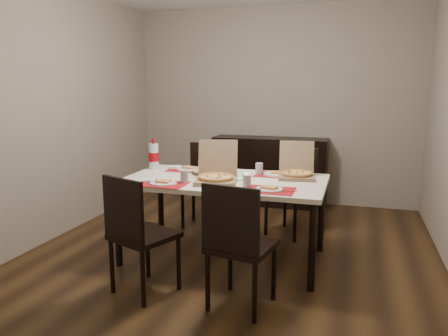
# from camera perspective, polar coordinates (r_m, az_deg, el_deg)

# --- Properties ---
(ground) EXTENTS (3.80, 4.00, 0.02)m
(ground) POSITION_cam_1_polar(r_m,az_deg,el_deg) (4.32, 1.26, -10.84)
(ground) COLOR #402813
(ground) RESTS_ON ground
(room_walls) EXTENTS (3.84, 4.02, 2.62)m
(room_walls) POSITION_cam_1_polar(r_m,az_deg,el_deg) (4.44, 2.90, 12.75)
(room_walls) COLOR gray
(room_walls) RESTS_ON ground
(sideboard) EXTENTS (1.50, 0.40, 0.90)m
(sideboard) POSITION_cam_1_polar(r_m,az_deg,el_deg) (5.86, 5.97, -0.42)
(sideboard) COLOR black
(sideboard) RESTS_ON ground
(dining_table) EXTENTS (1.80, 1.00, 0.75)m
(dining_table) POSITION_cam_1_polar(r_m,az_deg,el_deg) (3.94, 0.00, -2.38)
(dining_table) COLOR beige
(dining_table) RESTS_ON ground
(chair_near_left) EXTENTS (0.55, 0.55, 0.93)m
(chair_near_left) POSITION_cam_1_polar(r_m,az_deg,el_deg) (3.35, -11.33, -8.01)
(chair_near_left) COLOR black
(chair_near_left) RESTS_ON ground
(chair_near_right) EXTENTS (0.49, 0.49, 0.93)m
(chair_near_right) POSITION_cam_1_polar(r_m,az_deg,el_deg) (3.07, 1.76, -9.56)
(chair_near_right) COLOR black
(chair_near_right) RESTS_ON ground
(chair_far_left) EXTENTS (0.43, 0.43, 0.93)m
(chair_far_left) POSITION_cam_1_polar(r_m,az_deg,el_deg) (4.99, -2.52, -1.62)
(chair_far_left) COLOR black
(chair_far_left) RESTS_ON ground
(chair_far_right) EXTENTS (0.56, 0.56, 0.93)m
(chair_far_right) POSITION_cam_1_polar(r_m,az_deg,el_deg) (4.73, 9.15, -2.42)
(chair_far_right) COLOR black
(chair_far_right) RESTS_ON ground
(setting_near_left) EXTENTS (0.48, 0.30, 0.11)m
(setting_near_left) POSITION_cam_1_polar(r_m,az_deg,el_deg) (3.77, -7.44, -1.71)
(setting_near_left) COLOR #B30B14
(setting_near_left) RESTS_ON dining_table
(setting_near_right) EXTENTS (0.45, 0.30, 0.11)m
(setting_near_right) POSITION_cam_1_polar(r_m,az_deg,el_deg) (3.53, 5.06, -2.48)
(setting_near_right) COLOR #B30B14
(setting_near_right) RESTS_ON dining_table
(setting_far_left) EXTENTS (0.44, 0.30, 0.11)m
(setting_far_left) POSITION_cam_1_polar(r_m,az_deg,el_deg) (4.34, -4.39, -0.00)
(setting_far_left) COLOR #B30B14
(setting_far_left) RESTS_ON dining_table
(setting_far_right) EXTENTS (0.50, 0.30, 0.11)m
(setting_far_right) POSITION_cam_1_polar(r_m,az_deg,el_deg) (4.12, 6.37, -0.61)
(setting_far_right) COLOR #B30B14
(setting_far_right) RESTS_ON dining_table
(napkin_loose) EXTENTS (0.15, 0.15, 0.02)m
(napkin_loose) POSITION_cam_1_polar(r_m,az_deg,el_deg) (3.90, 1.91, -1.40)
(napkin_loose) COLOR white
(napkin_loose) RESTS_ON dining_table
(pizza_box_center) EXTENTS (0.42, 0.45, 0.35)m
(pizza_box_center) POSITION_cam_1_polar(r_m,az_deg,el_deg) (3.79, -1.02, -1.00)
(pizza_box_center) COLOR #7F6549
(pizza_box_center) RESTS_ON dining_table
(pizza_box_right) EXTENTS (0.37, 0.40, 0.32)m
(pizza_box_right) POSITION_cam_1_polar(r_m,az_deg,el_deg) (4.02, 9.45, -0.50)
(pizza_box_right) COLOR #7F6549
(pizza_box_right) RESTS_ON dining_table
(faina_plate) EXTENTS (0.24, 0.24, 0.03)m
(faina_plate) POSITION_cam_1_polar(r_m,az_deg,el_deg) (4.16, -2.64, -0.56)
(faina_plate) COLOR black
(faina_plate) RESTS_ON dining_table
(dip_bowl) EXTENTS (0.12, 0.12, 0.03)m
(dip_bowl) POSITION_cam_1_polar(r_m,az_deg,el_deg) (4.05, 3.01, -0.88)
(dip_bowl) COLOR white
(dip_bowl) RESTS_ON dining_table
(soda_bottle) EXTENTS (0.10, 0.10, 0.31)m
(soda_bottle) POSITION_cam_1_polar(r_m,az_deg,el_deg) (4.43, -9.17, 1.54)
(soda_bottle) COLOR silver
(soda_bottle) RESTS_ON dining_table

